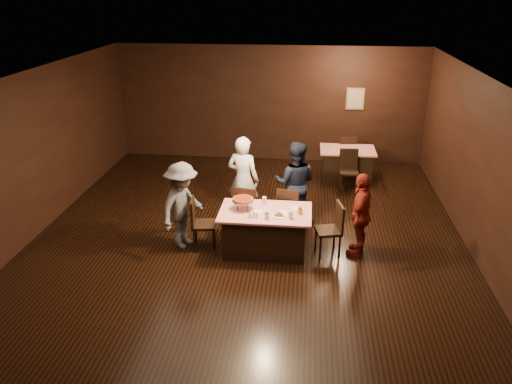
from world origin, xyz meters
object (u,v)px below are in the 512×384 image
chair_far_left (248,208)px  pizza_stand (243,200)px  glass_front_right (291,215)px  diner_navy_hoodie (295,183)px  diner_grey_knit (182,206)px  plate_empty (297,209)px  diner_red_shirt (361,215)px  chair_end_right (328,230)px  main_table (265,231)px  chair_back_near (349,171)px  chair_far_right (290,210)px  glass_front_left (267,215)px  diner_white_jacket (243,180)px  back_table (347,164)px  chair_back_far (346,153)px  chair_end_left (204,223)px  glass_back (264,201)px  glass_amber (300,210)px

chair_far_left → pizza_stand: 0.85m
chair_far_left → glass_front_right: 1.36m
diner_navy_hoodie → diner_grey_knit: size_ratio=1.06×
diner_grey_knit → plate_empty: (2.03, 0.12, -0.02)m
diner_red_shirt → glass_front_right: 1.24m
chair_end_right → pizza_stand: (-1.50, 0.05, 0.48)m
main_table → chair_back_near: bearing=61.2°
chair_far_right → glass_front_left: 1.17m
diner_white_jacket → pizza_stand: size_ratio=4.61×
main_table → diner_white_jacket: (-0.55, 1.19, 0.49)m
back_table → diner_grey_knit: 4.83m
back_table → chair_end_right: size_ratio=1.37×
chair_back_far → diner_white_jacket: size_ratio=0.54×
chair_far_right → chair_back_far: bearing=-96.0°
glass_front_right → back_table: bearing=73.2°
diner_white_jacket → chair_end_left: bearing=80.3°
glass_back → main_table: bearing=-80.5°
chair_far_left → chair_end_right: size_ratio=1.00×
plate_empty → glass_front_right: (-0.10, -0.40, 0.06)m
glass_back → chair_back_near: bearing=57.8°
chair_far_right → diner_red_shirt: (1.24, -0.67, 0.28)m
back_table → diner_navy_hoodie: size_ratio=0.77×
diner_grey_knit → chair_far_left: bearing=-32.6°
back_table → diner_navy_hoodie: diner_navy_hoodie is taller
diner_red_shirt → glass_amber: bearing=-66.2°
diner_red_shirt → plate_empty: size_ratio=6.05×
main_table → diner_navy_hoodie: bearing=68.4°
back_table → chair_back_near: chair_back_near is taller
chair_back_far → chair_end_right: bearing=73.8°
back_table → chair_end_right: chair_end_right is taller
main_table → glass_back: size_ratio=11.43×
chair_end_left → glass_front_right: 1.61m
plate_empty → chair_back_far: bearing=75.3°
chair_back_near → diner_red_shirt: diner_red_shirt is taller
back_table → chair_far_left: bearing=-124.8°
plate_empty → chair_end_right: bearing=-15.3°
chair_back_far → glass_back: size_ratio=6.79×
glass_front_right → glass_back: bearing=132.3°
chair_end_right → glass_amber: size_ratio=6.79×
chair_end_right → chair_back_far: same height
chair_back_far → diner_grey_knit: bearing=44.7°
main_table → glass_front_right: bearing=-29.1°
back_table → glass_front_left: size_ratio=9.29×
chair_far_left → chair_far_right: 0.80m
chair_back_far → glass_amber: chair_back_far is taller
back_table → chair_end_right: bearing=-98.3°
diner_navy_hoodie → diner_white_jacket: bearing=4.8°
chair_back_far → glass_front_right: bearing=66.3°
chair_end_right → chair_far_right: bearing=-150.5°
chair_end_left → diner_red_shirt: diner_red_shirt is taller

